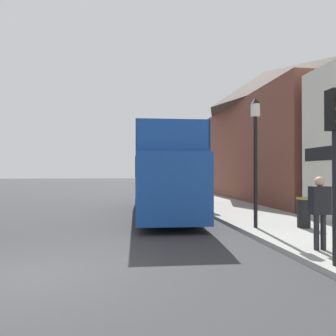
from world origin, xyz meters
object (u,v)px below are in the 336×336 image
(lamp_post_nearest, at_px, (255,137))
(lamp_post_third, at_px, (181,155))
(pedestrian_nearest, at_px, (320,206))
(litter_bin, at_px, (304,212))
(traffic_signal, at_px, (336,136))
(tour_bus, at_px, (161,178))
(parked_car_ahead_of_bus, at_px, (159,190))
(lamp_post_second, at_px, (202,151))

(lamp_post_nearest, xyz_separation_m, lamp_post_third, (0.10, 14.59, 0.09))
(pedestrian_nearest, bearing_deg, lamp_post_third, 90.43)
(lamp_post_nearest, relative_size, lamp_post_third, 0.97)
(litter_bin, bearing_deg, lamp_post_nearest, 170.41)
(traffic_signal, bearing_deg, tour_bus, 103.50)
(parked_car_ahead_of_bus, xyz_separation_m, lamp_post_nearest, (1.72, -14.12, 2.58))
(pedestrian_nearest, relative_size, lamp_post_nearest, 0.40)
(tour_bus, bearing_deg, parked_car_ahead_of_bus, 86.84)
(tour_bus, xyz_separation_m, lamp_post_nearest, (2.64, -5.28, 1.50))
(parked_car_ahead_of_bus, bearing_deg, tour_bus, -93.30)
(tour_bus, distance_m, parked_car_ahead_of_bus, 8.95)
(lamp_post_second, height_order, litter_bin, lamp_post_second)
(pedestrian_nearest, height_order, lamp_post_third, lamp_post_third)
(parked_car_ahead_of_bus, height_order, pedestrian_nearest, pedestrian_nearest)
(pedestrian_nearest, distance_m, litter_bin, 3.40)
(tour_bus, bearing_deg, lamp_post_second, 40.59)
(lamp_post_nearest, distance_m, litter_bin, 3.07)
(lamp_post_nearest, xyz_separation_m, litter_bin, (1.64, -0.28, -2.58))
(traffic_signal, height_order, lamp_post_second, lamp_post_second)
(tour_bus, height_order, lamp_post_third, lamp_post_third)
(parked_car_ahead_of_bus, distance_m, lamp_post_nearest, 14.46)
(lamp_post_third, bearing_deg, parked_car_ahead_of_bus, -165.62)
(pedestrian_nearest, bearing_deg, lamp_post_second, 91.53)
(lamp_post_second, xyz_separation_m, litter_bin, (1.68, -7.57, -2.56))
(parked_car_ahead_of_bus, height_order, litter_bin, parked_car_ahead_of_bus)
(lamp_post_second, relative_size, lamp_post_third, 0.96)
(traffic_signal, relative_size, litter_bin, 3.48)
(lamp_post_second, relative_size, litter_bin, 4.29)
(tour_bus, distance_m, traffic_signal, 10.26)
(traffic_signal, relative_size, lamp_post_third, 0.78)
(lamp_post_third, bearing_deg, litter_bin, -84.10)
(tour_bus, height_order, parked_car_ahead_of_bus, tour_bus)
(tour_bus, distance_m, pedestrian_nearest, 9.09)
(tour_bus, relative_size, lamp_post_nearest, 2.51)
(parked_car_ahead_of_bus, height_order, lamp_post_third, lamp_post_third)
(pedestrian_nearest, relative_size, traffic_signal, 0.50)
(pedestrian_nearest, bearing_deg, lamp_post_nearest, 94.10)
(lamp_post_third, distance_m, litter_bin, 15.18)
(pedestrian_nearest, height_order, lamp_post_second, lamp_post_second)
(lamp_post_second, bearing_deg, traffic_signal, -91.02)
(tour_bus, height_order, lamp_post_nearest, lamp_post_nearest)
(lamp_post_third, bearing_deg, pedestrian_nearest, -89.57)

